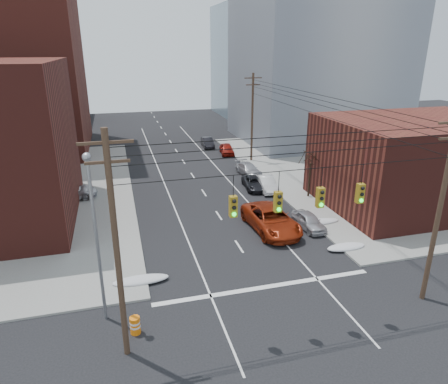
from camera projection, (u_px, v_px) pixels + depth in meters
ground at (315, 363)px, 18.74m from camera, size 160.00×160.00×0.00m
sidewalk_ne at (409, 165)px, 49.86m from camera, size 40.00×40.00×0.15m
building_brick_far at (16, 90)px, 77.26m from camera, size 22.00×18.00×12.00m
building_office at (317, 57)px, 59.76m from camera, size 22.00×20.00×25.00m
building_glass at (266, 61)px, 84.32m from camera, size 20.00×18.00×22.00m
building_storefront at (415, 163)px, 36.32m from camera, size 16.00×12.00×8.00m
utility_pole_left at (116, 247)px, 17.36m from camera, size 2.20×0.28×11.00m
utility_pole_right at (440, 207)px, 21.57m from camera, size 2.20×0.28×11.00m
utility_pole_far at (252, 116)px, 49.66m from camera, size 2.20×0.28×11.00m
traffic_signals at (300, 198)px, 18.99m from camera, size 17.00×0.42×2.02m
street_light at (95, 226)px, 19.91m from camera, size 0.44×0.44×9.32m
bare_tree at (310, 175)px, 38.43m from camera, size 2.09×2.20×4.93m
snow_nw at (141, 280)px, 24.98m from camera, size 3.50×1.08×0.42m
snow_ne at (346, 247)px, 29.10m from camera, size 3.00×1.08×0.42m
snow_east_far at (317, 222)px, 33.18m from camera, size 4.00×1.08×0.42m
red_pickup at (271, 219)px, 31.97m from camera, size 3.45×6.82×1.85m
parked_car_a at (309, 221)px, 32.38m from camera, size 1.78×3.91×1.30m
parked_car_b at (267, 184)px, 40.95m from camera, size 1.91×4.44×1.42m
parked_car_c at (254, 183)px, 41.50m from camera, size 2.45×4.55×1.21m
parked_car_d at (248, 169)px, 46.00m from camera, size 2.35×4.70×1.31m
parked_car_e at (227, 149)px, 54.72m from camera, size 2.27×4.45×1.45m
parked_car_f at (207, 142)px, 58.70m from camera, size 1.70×4.26×1.38m
lot_car_a at (35, 193)px, 37.65m from camera, size 4.65×1.63×1.53m
lot_car_b at (71, 192)px, 38.34m from camera, size 4.89×2.26×1.36m
lot_car_c at (6, 228)px, 30.83m from camera, size 4.89×3.28×1.32m
lot_car_d at (0, 190)px, 38.95m from camera, size 4.17×2.73×1.32m
construction_barrel at (135, 325)px, 20.52m from camera, size 0.63×0.63×0.95m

